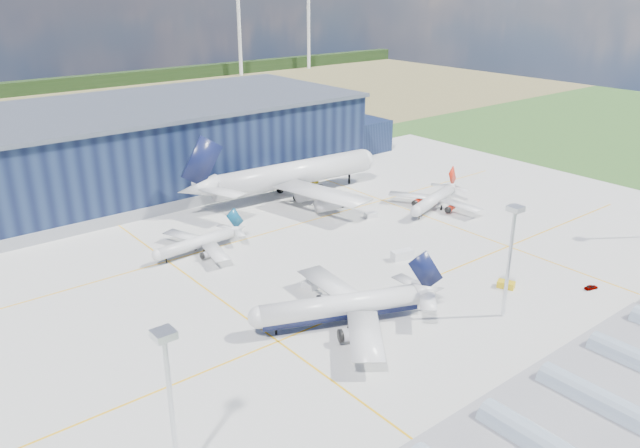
{
  "coord_description": "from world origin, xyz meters",
  "views": [
    {
      "loc": [
        -85.62,
        -91.51,
        61.5
      ],
      "look_at": [
        2.05,
        17.62,
        6.92
      ],
      "focal_mm": 35.0,
      "sensor_mm": 36.0,
      "label": 1
    }
  ],
  "objects_px": {
    "airliner_navy": "(340,295)",
    "car_b": "(504,409)",
    "gse_van_a": "(402,255)",
    "gse_tug_c": "(313,181)",
    "light_mast_center": "(511,244)",
    "gse_cart_a": "(310,285)",
    "car_a": "(591,287)",
    "airliner_red": "(434,194)",
    "gse_cart_b": "(371,215)",
    "airliner_regional": "(196,237)",
    "airliner_widebody": "(294,161)",
    "hangar": "(175,144)",
    "light_mast_west": "(169,384)",
    "gse_tug_a": "(506,285)"
  },
  "relations": [
    {
      "from": "airliner_navy",
      "to": "car_b",
      "type": "distance_m",
      "value": 36.03
    },
    {
      "from": "gse_van_a",
      "to": "gse_tug_c",
      "type": "relative_size",
      "value": 1.52
    },
    {
      "from": "light_mast_center",
      "to": "gse_van_a",
      "type": "xyz_separation_m",
      "value": [
        3.88,
        31.23,
        -14.29
      ]
    },
    {
      "from": "gse_cart_a",
      "to": "car_a",
      "type": "bearing_deg",
      "value": -46.24
    },
    {
      "from": "airliner_red",
      "to": "gse_cart_b",
      "type": "relative_size",
      "value": 9.06
    },
    {
      "from": "airliner_regional",
      "to": "car_a",
      "type": "relative_size",
      "value": 8.52
    },
    {
      "from": "light_mast_center",
      "to": "airliner_widebody",
      "type": "relative_size",
      "value": 0.34
    },
    {
      "from": "hangar",
      "to": "airliner_red",
      "type": "height_order",
      "value": "hangar"
    },
    {
      "from": "gse_van_a",
      "to": "car_b",
      "type": "relative_size",
      "value": 1.27
    },
    {
      "from": "gse_van_a",
      "to": "light_mast_west",
      "type": "bearing_deg",
      "value": 126.0
    },
    {
      "from": "airliner_navy",
      "to": "airliner_red",
      "type": "relative_size",
      "value": 1.34
    },
    {
      "from": "light_mast_west",
      "to": "gse_tug_a",
      "type": "bearing_deg",
      "value": 4.91
    },
    {
      "from": "gse_cart_a",
      "to": "gse_tug_c",
      "type": "bearing_deg",
      "value": 44.35
    },
    {
      "from": "light_mast_west",
      "to": "airliner_widebody",
      "type": "xyz_separation_m",
      "value": [
        81.93,
        85.0,
        -4.43
      ]
    },
    {
      "from": "airliner_navy",
      "to": "gse_van_a",
      "type": "distance_m",
      "value": 34.54
    },
    {
      "from": "gse_tug_a",
      "to": "gse_cart_a",
      "type": "bearing_deg",
      "value": 118.72
    },
    {
      "from": "airliner_navy",
      "to": "gse_tug_c",
      "type": "relative_size",
      "value": 11.57
    },
    {
      "from": "light_mast_west",
      "to": "car_b",
      "type": "height_order",
      "value": "light_mast_west"
    },
    {
      "from": "airliner_red",
      "to": "car_a",
      "type": "relative_size",
      "value": 9.59
    },
    {
      "from": "light_mast_center",
      "to": "gse_tug_c",
      "type": "relative_size",
      "value": 6.69
    },
    {
      "from": "airliner_navy",
      "to": "gse_tug_a",
      "type": "bearing_deg",
      "value": -173.04
    },
    {
      "from": "light_mast_west",
      "to": "gse_van_a",
      "type": "bearing_deg",
      "value": 22.91
    },
    {
      "from": "light_mast_west",
      "to": "gse_tug_a",
      "type": "xyz_separation_m",
      "value": [
        80.66,
        6.93,
        -14.69
      ]
    },
    {
      "from": "car_a",
      "to": "airliner_widebody",
      "type": "bearing_deg",
      "value": 23.41
    },
    {
      "from": "gse_cart_a",
      "to": "gse_cart_b",
      "type": "xyz_separation_m",
      "value": [
        39.79,
        23.2,
        0.01
      ]
    },
    {
      "from": "light_mast_west",
      "to": "airliner_regional",
      "type": "bearing_deg",
      "value": 59.88
    },
    {
      "from": "airliner_red",
      "to": "gse_cart_a",
      "type": "distance_m",
      "value": 60.55
    },
    {
      "from": "hangar",
      "to": "gse_cart_b",
      "type": "relative_size",
      "value": 44.17
    },
    {
      "from": "airliner_navy",
      "to": "car_a",
      "type": "distance_m",
      "value": 56.58
    },
    {
      "from": "airliner_widebody",
      "to": "car_a",
      "type": "xyz_separation_m",
      "value": [
        12.33,
        -89.96,
        -10.47
      ]
    },
    {
      "from": "gse_cart_a",
      "to": "airliner_navy",
      "type": "bearing_deg",
      "value": -114.4
    },
    {
      "from": "airliner_navy",
      "to": "car_b",
      "type": "bearing_deg",
      "value": 116.76
    },
    {
      "from": "gse_van_a",
      "to": "gse_cart_b",
      "type": "relative_size",
      "value": 1.6
    },
    {
      "from": "gse_tug_a",
      "to": "gse_cart_b",
      "type": "bearing_deg",
      "value": 59.4
    },
    {
      "from": "light_mast_center",
      "to": "gse_tug_a",
      "type": "height_order",
      "value": "light_mast_center"
    },
    {
      "from": "hangar",
      "to": "gse_tug_c",
      "type": "height_order",
      "value": "hangar"
    },
    {
      "from": "hangar",
      "to": "car_a",
      "type": "xyz_separation_m",
      "value": [
        31.45,
        -129.77,
        -11.09
      ]
    },
    {
      "from": "gse_cart_b",
      "to": "airliner_navy",
      "type": "bearing_deg",
      "value": 147.26
    },
    {
      "from": "airliner_regional",
      "to": "car_a",
      "type": "height_order",
      "value": "airliner_regional"
    },
    {
      "from": "hangar",
      "to": "car_a",
      "type": "distance_m",
      "value": 133.99
    },
    {
      "from": "airliner_red",
      "to": "gse_cart_a",
      "type": "relative_size",
      "value": 9.15
    },
    {
      "from": "gse_cart_a",
      "to": "gse_tug_c",
      "type": "distance_m",
      "value": 75.34
    },
    {
      "from": "gse_tug_a",
      "to": "gse_cart_b",
      "type": "height_order",
      "value": "gse_tug_a"
    },
    {
      "from": "gse_cart_a",
      "to": "car_a",
      "type": "height_order",
      "value": "gse_cart_a"
    },
    {
      "from": "airliner_widebody",
      "to": "gse_tug_c",
      "type": "distance_m",
      "value": 17.74
    },
    {
      "from": "gse_van_a",
      "to": "car_b",
      "type": "xyz_separation_m",
      "value": [
        -28.55,
        -49.23,
        -0.47
      ]
    },
    {
      "from": "gse_tug_c",
      "to": "gse_tug_a",
      "type": "bearing_deg",
      "value": -103.57
    },
    {
      "from": "gse_tug_a",
      "to": "car_b",
      "type": "relative_size",
      "value": 0.87
    },
    {
      "from": "airliner_navy",
      "to": "gse_van_a",
      "type": "bearing_deg",
      "value": -133.75
    },
    {
      "from": "gse_cart_b",
      "to": "car_a",
      "type": "height_order",
      "value": "gse_cart_b"
    }
  ]
}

